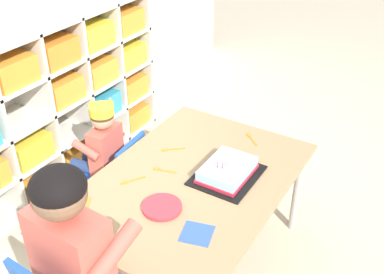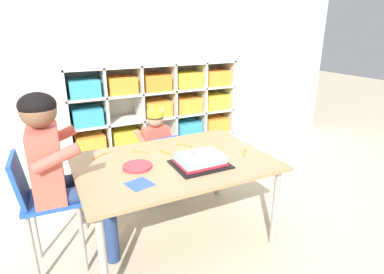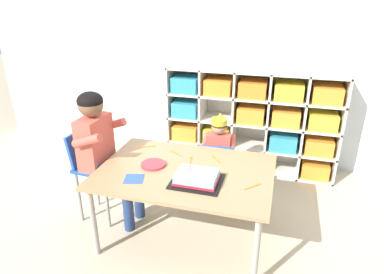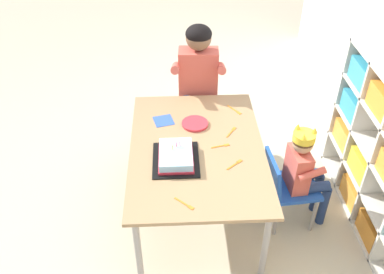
% 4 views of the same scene
% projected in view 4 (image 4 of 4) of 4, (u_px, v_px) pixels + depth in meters
% --- Properties ---
extents(ground, '(16.00, 16.00, 0.00)m').
position_uv_depth(ground, '(196.00, 209.00, 3.12)').
color(ground, beige).
extents(activity_table, '(1.25, 0.87, 0.58)m').
position_uv_depth(activity_table, '(197.00, 153.00, 2.79)').
color(activity_table, '#A37F56').
rests_on(activity_table, ground).
extents(classroom_chair_blue, '(0.33, 0.37, 0.57)m').
position_uv_depth(classroom_chair_blue, '(286.00, 185.00, 2.84)').
color(classroom_chair_blue, '#1E4CA8').
rests_on(classroom_chair_blue, ground).
extents(child_with_crown, '(0.31, 0.31, 0.80)m').
position_uv_depth(child_with_crown, '(304.00, 166.00, 2.75)').
color(child_with_crown, '#D15647').
rests_on(child_with_crown, ground).
extents(classroom_chair_adult_side, '(0.36, 0.32, 0.76)m').
position_uv_depth(classroom_chair_adult_side, '(198.00, 95.00, 3.46)').
color(classroom_chair_adult_side, '#1E4CA8').
rests_on(classroom_chair_adult_side, ground).
extents(adult_helper_seated, '(0.44, 0.42, 1.10)m').
position_uv_depth(adult_helper_seated, '(198.00, 80.00, 3.24)').
color(adult_helper_seated, '#D15647').
rests_on(adult_helper_seated, ground).
extents(birthday_cake_on_tray, '(0.34, 0.29, 0.11)m').
position_uv_depth(birthday_cake_on_tray, '(176.00, 157.00, 2.64)').
color(birthday_cake_on_tray, black).
rests_on(birthday_cake_on_tray, activity_table).
extents(paper_plate_stack, '(0.18, 0.18, 0.02)m').
position_uv_depth(paper_plate_stack, '(196.00, 124.00, 2.95)').
color(paper_plate_stack, '#DB333D').
rests_on(paper_plate_stack, activity_table).
extents(paper_napkin_square, '(0.16, 0.16, 0.00)m').
position_uv_depth(paper_napkin_square, '(164.00, 121.00, 2.99)').
color(paper_napkin_square, '#3356B7').
rests_on(paper_napkin_square, activity_table).
extents(fork_near_cake_tray, '(0.05, 0.12, 0.00)m').
position_uv_depth(fork_near_cake_tray, '(222.00, 146.00, 2.77)').
color(fork_near_cake_tray, orange).
rests_on(fork_near_cake_tray, activity_table).
extents(fork_at_table_front_edge, '(0.13, 0.09, 0.00)m').
position_uv_depth(fork_at_table_front_edge, '(235.00, 110.00, 3.09)').
color(fork_at_table_front_edge, orange).
rests_on(fork_at_table_front_edge, activity_table).
extents(fork_beside_plate_stack, '(0.10, 0.11, 0.00)m').
position_uv_depth(fork_beside_plate_stack, '(235.00, 164.00, 2.63)').
color(fork_beside_plate_stack, orange).
rests_on(fork_beside_plate_stack, activity_table).
extents(fork_scattered_mid_table, '(0.12, 0.08, 0.00)m').
position_uv_depth(fork_scattered_mid_table, '(232.00, 131.00, 2.89)').
color(fork_scattered_mid_table, orange).
rests_on(fork_scattered_mid_table, activity_table).
extents(fork_near_child_seat, '(0.10, 0.11, 0.00)m').
position_uv_depth(fork_near_child_seat, '(185.00, 204.00, 2.36)').
color(fork_near_child_seat, orange).
rests_on(fork_near_child_seat, activity_table).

